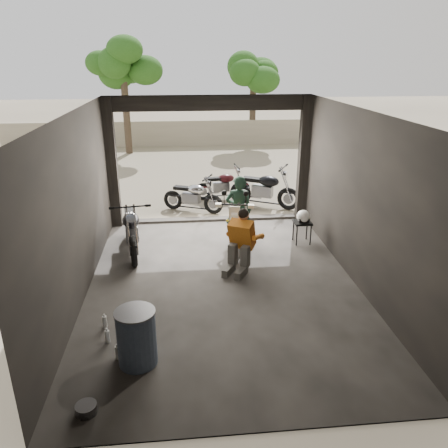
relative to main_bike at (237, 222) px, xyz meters
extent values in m
plane|color=#7A6D56|center=(-0.48, -1.75, -0.61)|extent=(80.00, 80.00, 0.00)
cube|color=#2D2B28|center=(-0.48, -1.75, -0.60)|extent=(5.00, 7.00, 0.02)
plane|color=black|center=(-0.48, -1.75, 2.59)|extent=(7.00, 7.00, 0.00)
cube|color=black|center=(-0.48, -5.25, 0.99)|extent=(5.00, 0.02, 3.20)
cube|color=black|center=(-2.98, -1.75, 0.99)|extent=(0.02, 7.00, 3.20)
cube|color=black|center=(2.02, -1.75, 0.99)|extent=(0.02, 7.00, 3.20)
cube|color=black|center=(-2.86, 1.63, 0.99)|extent=(0.24, 0.24, 3.20)
cube|color=black|center=(1.90, 1.63, 0.99)|extent=(0.24, 0.24, 3.20)
cube|color=black|center=(-0.48, 1.67, 2.41)|extent=(5.00, 0.16, 0.36)
cube|color=#2D2B28|center=(-0.48, 1.75, -0.57)|extent=(5.00, 0.25, 0.08)
cube|color=gray|center=(-0.48, 12.25, -0.01)|extent=(18.00, 0.30, 1.20)
cylinder|color=#382B1E|center=(-3.48, 10.75, 1.18)|extent=(0.30, 0.30, 3.58)
ellipsoid|color=#1E4C14|center=(-3.48, 10.75, 3.42)|extent=(2.20, 2.20, 3.14)
cylinder|color=#382B1E|center=(2.32, 12.25, 0.99)|extent=(0.30, 0.30, 3.20)
ellipsoid|color=#1E4C14|center=(2.32, 12.25, 2.99)|extent=(2.20, 2.20, 2.80)
imported|color=#162D23|center=(0.06, 0.17, 0.20)|extent=(0.63, 0.45, 1.62)
cube|color=black|center=(1.52, 0.07, -0.10)|extent=(0.39, 0.39, 0.04)
cylinder|color=black|center=(1.36, -0.09, -0.35)|extent=(0.03, 0.03, 0.52)
cylinder|color=black|center=(1.68, -0.09, -0.35)|extent=(0.03, 0.03, 0.52)
cylinder|color=black|center=(1.36, 0.23, -0.35)|extent=(0.03, 0.03, 0.52)
cylinder|color=black|center=(1.68, 0.23, -0.35)|extent=(0.03, 0.03, 0.52)
ellipsoid|color=white|center=(1.51, 0.02, 0.07)|extent=(0.34, 0.35, 0.29)
cylinder|color=#3F506A|center=(-1.88, -3.86, -0.19)|extent=(0.64, 0.64, 0.84)
cylinder|color=black|center=(3.30, 2.32, 0.50)|extent=(0.08, 0.08, 2.23)
cylinder|color=silver|center=(3.30, 2.30, 1.42)|extent=(0.81, 0.03, 0.81)
camera|label=1|loc=(-1.18, -8.99, 3.43)|focal=35.00mm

